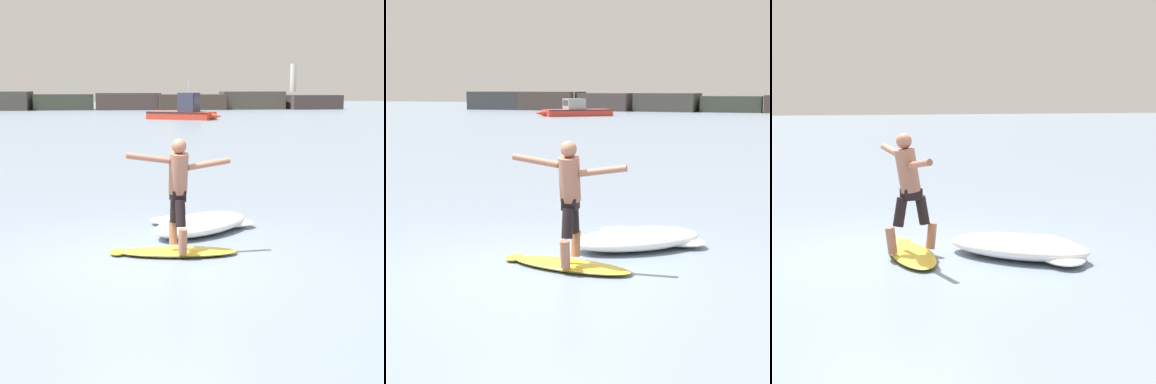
# 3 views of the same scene
# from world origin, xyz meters

# --- Properties ---
(ground_plane) EXTENTS (200.00, 200.00, 0.00)m
(ground_plane) POSITION_xyz_m (0.00, 0.00, 0.00)
(ground_plane) COLOR gray
(surfboard) EXTENTS (1.95, 0.78, 0.23)m
(surfboard) POSITION_xyz_m (0.30, 0.18, 0.05)
(surfboard) COLOR yellow
(surfboard) RESTS_ON ground
(surfer) EXTENTS (1.55, 0.80, 1.66)m
(surfer) POSITION_xyz_m (0.34, 0.14, 1.06)
(surfer) COLOR #99624D
(surfer) RESTS_ON surfboard
(wave_foam_at_tail) EXTENTS (2.05, 1.28, 0.17)m
(wave_foam_at_tail) POSITION_xyz_m (0.95, 2.11, 0.09)
(wave_foam_at_tail) COLOR white
(wave_foam_at_tail) RESTS_ON ground
(wave_foam_at_nose) EXTENTS (2.20, 2.09, 0.31)m
(wave_foam_at_nose) POSITION_xyz_m (0.87, 1.58, 0.16)
(wave_foam_at_nose) COLOR white
(wave_foam_at_nose) RESTS_ON ground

